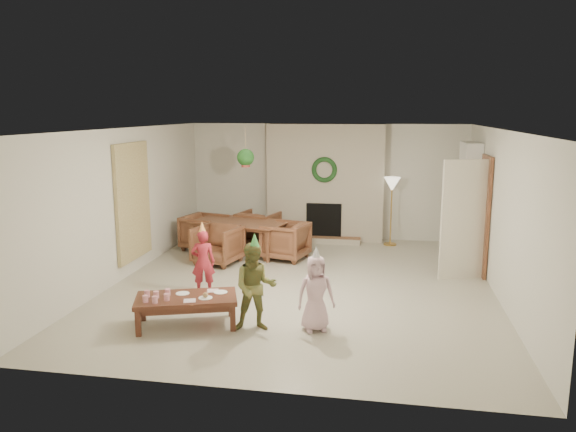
% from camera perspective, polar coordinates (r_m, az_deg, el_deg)
% --- Properties ---
extents(floor, '(7.00, 7.00, 0.00)m').
position_cam_1_polar(floor, '(9.06, 1.43, -7.07)').
color(floor, '#B7B29E').
rests_on(floor, ground).
extents(ceiling, '(7.00, 7.00, 0.00)m').
position_cam_1_polar(ceiling, '(8.62, 1.51, 8.94)').
color(ceiling, white).
rests_on(ceiling, wall_back).
extents(wall_back, '(7.00, 0.00, 7.00)m').
position_cam_1_polar(wall_back, '(12.19, 3.97, 3.58)').
color(wall_back, silver).
rests_on(wall_back, floor).
extents(wall_front, '(7.00, 0.00, 7.00)m').
position_cam_1_polar(wall_front, '(5.41, -4.17, -5.68)').
color(wall_front, silver).
rests_on(wall_front, floor).
extents(wall_left, '(0.00, 7.00, 7.00)m').
position_cam_1_polar(wall_left, '(9.67, -16.40, 1.26)').
color(wall_left, silver).
rests_on(wall_left, floor).
extents(wall_right, '(0.00, 7.00, 7.00)m').
position_cam_1_polar(wall_right, '(8.82, 21.11, 0.09)').
color(wall_right, silver).
rests_on(wall_right, floor).
extents(fireplace_mass, '(2.50, 0.40, 2.50)m').
position_cam_1_polar(fireplace_mass, '(11.99, 3.86, 3.46)').
color(fireplace_mass, '#5A2F18').
rests_on(fireplace_mass, floor).
extents(fireplace_hearth, '(1.60, 0.30, 0.12)m').
position_cam_1_polar(fireplace_hearth, '(11.86, 3.60, -2.47)').
color(fireplace_hearth, brown).
rests_on(fireplace_hearth, floor).
extents(fireplace_firebox, '(0.75, 0.12, 0.75)m').
position_cam_1_polar(fireplace_firebox, '(11.94, 3.72, -0.46)').
color(fireplace_firebox, black).
rests_on(fireplace_firebox, floor).
extents(fireplace_wreath, '(0.54, 0.10, 0.54)m').
position_cam_1_polar(fireplace_wreath, '(11.73, 3.76, 4.77)').
color(fireplace_wreath, '#173E1B').
rests_on(fireplace_wreath, fireplace_mass).
extents(floor_lamp_base, '(0.27, 0.27, 0.03)m').
position_cam_1_polar(floor_lamp_base, '(11.85, 10.45, -2.87)').
color(floor_lamp_base, gold).
rests_on(floor_lamp_base, floor).
extents(floor_lamp_post, '(0.03, 0.03, 1.29)m').
position_cam_1_polar(floor_lamp_post, '(11.71, 10.56, 0.23)').
color(floor_lamp_post, gold).
rests_on(floor_lamp_post, floor).
extents(floor_lamp_shade, '(0.34, 0.34, 0.29)m').
position_cam_1_polar(floor_lamp_shade, '(11.62, 10.66, 3.23)').
color(floor_lamp_shade, beige).
rests_on(floor_lamp_shade, floor_lamp_post).
extents(bookshelf_carcass, '(0.30, 1.00, 2.20)m').
position_cam_1_polar(bookshelf_carcass, '(11.06, 18.05, 1.54)').
color(bookshelf_carcass, white).
rests_on(bookshelf_carcass, floor).
extents(bookshelf_shelf_a, '(0.30, 0.92, 0.03)m').
position_cam_1_polar(bookshelf_shelf_a, '(11.17, 17.76, -1.75)').
color(bookshelf_shelf_a, white).
rests_on(bookshelf_shelf_a, bookshelf_carcass).
extents(bookshelf_shelf_b, '(0.30, 0.92, 0.03)m').
position_cam_1_polar(bookshelf_shelf_b, '(11.10, 17.87, 0.27)').
color(bookshelf_shelf_b, white).
rests_on(bookshelf_shelf_b, bookshelf_carcass).
extents(bookshelf_shelf_c, '(0.30, 0.92, 0.03)m').
position_cam_1_polar(bookshelf_shelf_c, '(11.03, 17.99, 2.31)').
color(bookshelf_shelf_c, white).
rests_on(bookshelf_shelf_c, bookshelf_carcass).
extents(bookshelf_shelf_d, '(0.30, 0.92, 0.03)m').
position_cam_1_polar(bookshelf_shelf_d, '(10.99, 18.12, 4.37)').
color(bookshelf_shelf_d, white).
rests_on(bookshelf_shelf_d, bookshelf_carcass).
extents(books_row_lower, '(0.20, 0.40, 0.24)m').
position_cam_1_polar(books_row_lower, '(11.00, 17.79, -1.20)').
color(books_row_lower, '#B03C20').
rests_on(books_row_lower, bookshelf_shelf_a).
extents(books_row_mid, '(0.20, 0.44, 0.24)m').
position_cam_1_polar(books_row_mid, '(11.12, 17.78, 1.03)').
color(books_row_mid, '#2A619B').
rests_on(books_row_mid, bookshelf_shelf_b).
extents(books_row_upper, '(0.20, 0.36, 0.22)m').
position_cam_1_polar(books_row_upper, '(10.92, 18.00, 2.91)').
color(books_row_upper, gold).
rests_on(books_row_upper, bookshelf_shelf_c).
extents(door_frame, '(0.05, 0.86, 2.04)m').
position_cam_1_polar(door_frame, '(10.02, 19.53, 0.06)').
color(door_frame, brown).
rests_on(door_frame, floor).
extents(door_leaf, '(0.77, 0.32, 2.00)m').
position_cam_1_polar(door_leaf, '(9.60, 17.65, -0.40)').
color(door_leaf, beige).
rests_on(door_leaf, floor).
extents(curtain_panel, '(0.06, 1.20, 2.00)m').
position_cam_1_polar(curtain_panel, '(9.82, -15.68, 1.44)').
color(curtain_panel, beige).
rests_on(curtain_panel, wall_left).
extents(dining_table, '(2.03, 1.44, 0.64)m').
position_cam_1_polar(dining_table, '(10.94, -5.05, -2.22)').
color(dining_table, brown).
rests_on(dining_table, floor).
extents(dining_chair_near, '(0.93, 0.95, 0.71)m').
position_cam_1_polar(dining_chair_near, '(10.26, -7.27, -2.95)').
color(dining_chair_near, brown).
rests_on(dining_chair_near, floor).
extents(dining_chair_far, '(0.93, 0.95, 0.71)m').
position_cam_1_polar(dining_chair_far, '(11.62, -3.10, -1.24)').
color(dining_chair_far, brown).
rests_on(dining_chair_far, floor).
extents(dining_chair_left, '(0.95, 0.93, 0.71)m').
position_cam_1_polar(dining_chair_left, '(11.34, -8.59, -1.65)').
color(dining_chair_left, brown).
rests_on(dining_chair_left, floor).
extents(dining_chair_right, '(0.95, 0.93, 0.71)m').
position_cam_1_polar(dining_chair_right, '(10.48, -0.26, -2.56)').
color(dining_chair_right, brown).
rests_on(dining_chair_right, floor).
extents(hanging_plant_cord, '(0.01, 0.01, 0.70)m').
position_cam_1_polar(hanging_plant_cord, '(10.37, -4.41, 7.30)').
color(hanging_plant_cord, tan).
rests_on(hanging_plant_cord, ceiling).
extents(hanging_plant_pot, '(0.16, 0.16, 0.12)m').
position_cam_1_polar(hanging_plant_pot, '(10.40, -4.38, 5.37)').
color(hanging_plant_pot, '#A03D33').
rests_on(hanging_plant_pot, hanging_plant_cord).
extents(hanging_plant_foliage, '(0.32, 0.32, 0.32)m').
position_cam_1_polar(hanging_plant_foliage, '(10.39, -4.39, 6.03)').
color(hanging_plant_foliage, '#194D1A').
rests_on(hanging_plant_foliage, hanging_plant_pot).
extents(coffee_table_top, '(1.44, 1.03, 0.06)m').
position_cam_1_polar(coffee_table_top, '(7.41, -10.43, -8.36)').
color(coffee_table_top, '#522A1B').
rests_on(coffee_table_top, floor).
extents(coffee_table_apron, '(1.31, 0.90, 0.08)m').
position_cam_1_polar(coffee_table_apron, '(7.44, -10.42, -8.87)').
color(coffee_table_apron, '#522A1B').
rests_on(coffee_table_apron, floor).
extents(coffee_leg_fl, '(0.09, 0.09, 0.34)m').
position_cam_1_polar(coffee_leg_fl, '(7.28, -15.16, -10.60)').
color(coffee_leg_fl, '#522A1B').
rests_on(coffee_leg_fl, floor).
extents(coffee_leg_fr, '(0.09, 0.09, 0.34)m').
position_cam_1_polar(coffee_leg_fr, '(7.23, -5.71, -10.42)').
color(coffee_leg_fr, '#522A1B').
rests_on(coffee_leg_fr, floor).
extents(coffee_leg_bl, '(0.09, 0.09, 0.34)m').
position_cam_1_polar(coffee_leg_bl, '(7.77, -14.71, -9.19)').
color(coffee_leg_bl, '#522A1B').
rests_on(coffee_leg_bl, floor).
extents(coffee_leg_br, '(0.09, 0.09, 0.34)m').
position_cam_1_polar(coffee_leg_br, '(7.73, -5.90, -9.00)').
color(coffee_leg_br, '#522A1B').
rests_on(coffee_leg_br, floor).
extents(cup_a, '(0.09, 0.09, 0.09)m').
position_cam_1_polar(cup_a, '(7.29, -14.46, -8.26)').
color(cup_a, white).
rests_on(cup_a, coffee_table_top).
extents(cup_b, '(0.09, 0.09, 0.09)m').
position_cam_1_polar(cup_b, '(7.47, -14.30, -7.76)').
color(cup_b, white).
rests_on(cup_b, coffee_table_top).
extents(cup_c, '(0.09, 0.09, 0.09)m').
position_cam_1_polar(cup_c, '(7.23, -13.55, -8.37)').
color(cup_c, white).
rests_on(cup_c, coffee_table_top).
extents(cup_d, '(0.09, 0.09, 0.09)m').
position_cam_1_polar(cup_d, '(7.41, -13.41, -7.87)').
color(cup_d, white).
rests_on(cup_d, coffee_table_top).
extents(cup_e, '(0.09, 0.09, 0.09)m').
position_cam_1_polar(cup_e, '(7.29, -12.39, -8.15)').
color(cup_e, white).
rests_on(cup_e, coffee_table_top).
extents(cup_f, '(0.09, 0.09, 0.09)m').
position_cam_1_polar(cup_f, '(7.48, -12.28, -7.66)').
color(cup_f, white).
rests_on(cup_f, coffee_table_top).
extents(plate_a, '(0.23, 0.23, 0.01)m').
position_cam_1_polar(plate_a, '(7.52, -10.80, -7.83)').
color(plate_a, white).
rests_on(plate_a, coffee_table_top).
extents(plate_b, '(0.23, 0.23, 0.01)m').
position_cam_1_polar(plate_b, '(7.30, -8.49, -8.32)').
color(plate_b, white).
rests_on(plate_b, coffee_table_top).
extents(plate_c, '(0.23, 0.23, 0.01)m').
position_cam_1_polar(plate_c, '(7.49, -6.95, -7.78)').
color(plate_c, white).
rests_on(plate_c, coffee_table_top).
extents(food_scoop, '(0.09, 0.09, 0.07)m').
position_cam_1_polar(food_scoop, '(7.29, -8.50, -8.03)').
color(food_scoop, tan).
rests_on(food_scoop, plate_b).
extents(napkin_left, '(0.19, 0.19, 0.01)m').
position_cam_1_polar(napkin_left, '(7.23, -10.09, -8.57)').
color(napkin_left, '#D9A0B2').
rests_on(napkin_left, coffee_table_top).
extents(napkin_right, '(0.19, 0.19, 0.01)m').
position_cam_1_polar(napkin_right, '(7.57, -7.73, -7.62)').
color(napkin_right, '#D9A0B2').
rests_on(napkin_right, coffee_table_top).
extents(child_red, '(0.41, 0.32, 1.00)m').
position_cam_1_polar(child_red, '(8.60, -8.73, -4.69)').
color(child_red, maroon).
rests_on(child_red, floor).
extents(party_hat_red, '(0.15, 0.15, 0.19)m').
position_cam_1_polar(party_hat_red, '(8.47, -8.84, -1.16)').
color(party_hat_red, '#E1D24B').
rests_on(party_hat_red, child_red).
extents(child_plaid, '(0.64, 0.54, 1.14)m').
position_cam_1_polar(child_plaid, '(7.11, -3.40, -7.32)').
color(child_plaid, olive).
rests_on(child_plaid, floor).
extents(party_hat_plaid, '(0.15, 0.15, 0.19)m').
position_cam_1_polar(party_hat_plaid, '(6.95, -3.46, -2.51)').
color(party_hat_plaid, '#4DB451').
rests_on(party_hat_plaid, child_plaid).
extents(child_pink, '(0.56, 0.46, 0.99)m').
position_cam_1_polar(child_pink, '(7.12, 2.87, -7.95)').
color(child_pink, beige).
rests_on(child_pink, floor).
extents(party_hat_pink, '(0.15, 0.15, 0.18)m').
position_cam_1_polar(party_hat_pink, '(6.97, 2.92, -3.80)').
color(party_hat_pink, silver).
rests_on(party_hat_pink, child_pink).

